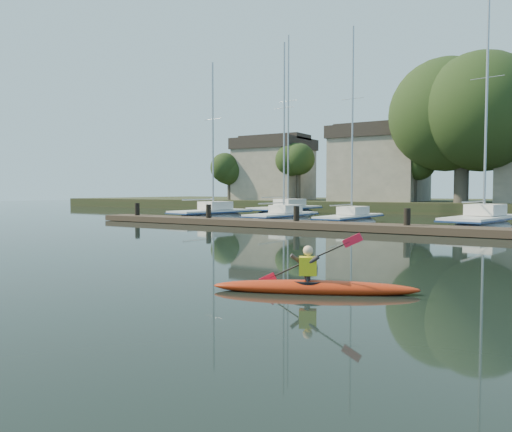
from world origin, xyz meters
The scene contains 9 objects.
ground centered at (0.00, 0.00, 0.00)m, with size 160.00×160.00×0.00m, color black.
kayak centered at (5.13, -1.18, 0.16)m, with size 4.04×2.23×1.34m.
dock centered at (0.00, 14.00, 0.20)m, with size 34.00×2.00×1.80m.
sailboat_0 centered at (-12.03, 18.30, -0.20)m, with size 3.38×8.10×12.47m.
sailboat_1 centered at (-6.20, 18.23, -0.17)m, with size 2.40×7.94×12.82m.
sailboat_2 centered at (-1.72, 18.74, -0.16)m, with size 2.34×8.05×13.17m.
sailboat_3 centered at (5.72, 18.94, -0.21)m, with size 3.85×9.00×14.08m.
sailboat_5 centered at (-10.45, 26.72, -0.20)m, with size 3.35×10.09×16.40m.
shore centered at (1.61, 40.29, 3.23)m, with size 90.00×25.25×12.75m.
Camera 1 is at (9.40, -10.34, 2.08)m, focal length 35.00 mm.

